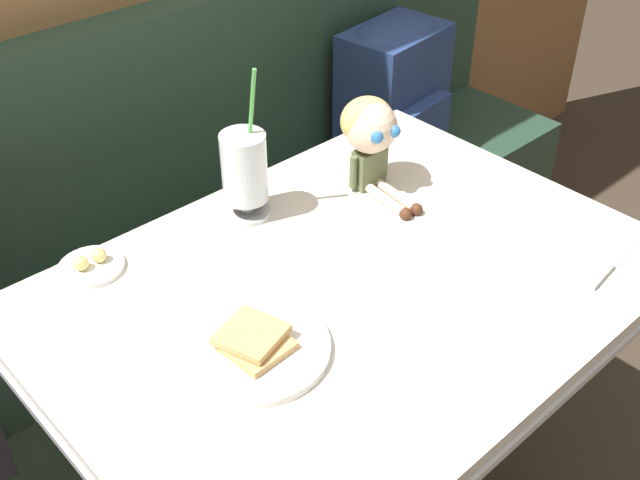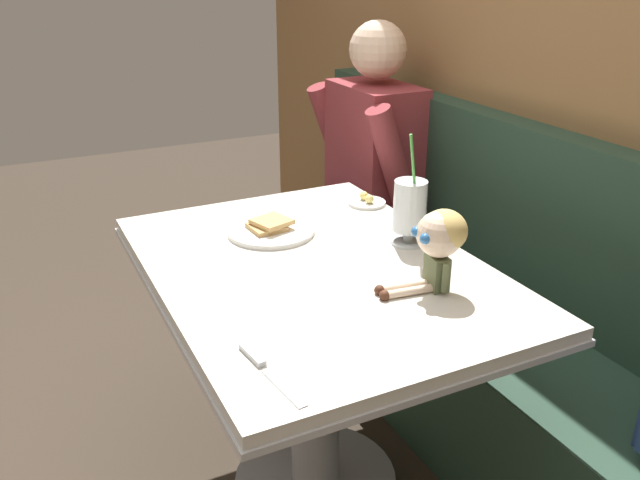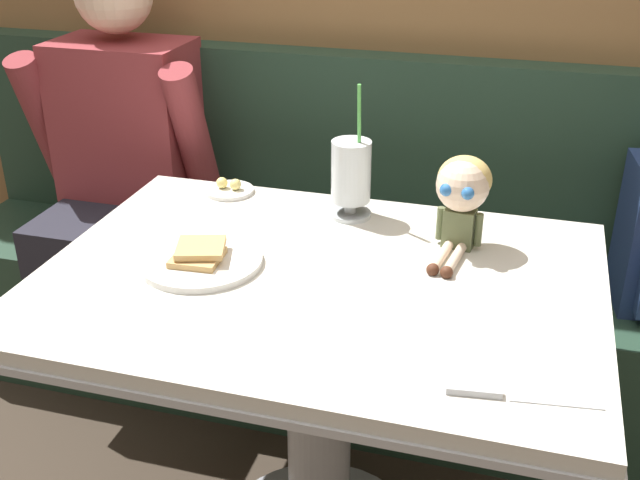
# 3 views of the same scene
# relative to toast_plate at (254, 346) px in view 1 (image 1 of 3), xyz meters

# --- Properties ---
(booth_bench) EXTENTS (2.60, 0.48, 1.00)m
(booth_bench) POSITION_rel_toast_plate_xyz_m (0.24, 0.65, -0.42)
(booth_bench) COLOR #233D2D
(booth_bench) RESTS_ON ground
(diner_table) EXTENTS (1.11, 0.81, 0.74)m
(diner_table) POSITION_rel_toast_plate_xyz_m (0.24, 0.02, -0.21)
(diner_table) COLOR silver
(diner_table) RESTS_ON ground
(toast_plate) EXTENTS (0.25, 0.25, 0.04)m
(toast_plate) POSITION_rel_toast_plate_xyz_m (0.00, 0.00, 0.00)
(toast_plate) COLOR white
(toast_plate) RESTS_ON diner_table
(milkshake_glass) EXTENTS (0.10, 0.10, 0.32)m
(milkshake_glass) POSITION_rel_toast_plate_xyz_m (0.23, 0.31, 0.09)
(milkshake_glass) COLOR silver
(milkshake_glass) RESTS_ON diner_table
(butter_saucer) EXTENTS (0.12, 0.12, 0.04)m
(butter_saucer) POSITION_rel_toast_plate_xyz_m (-0.09, 0.37, -0.00)
(butter_saucer) COLOR white
(butter_saucer) RESTS_ON diner_table
(butter_knife) EXTENTS (0.24, 0.05, 0.01)m
(butter_knife) POSITION_rel_toast_plate_xyz_m (0.61, -0.27, -0.01)
(butter_knife) COLOR silver
(butter_knife) RESTS_ON diner_table
(seated_doll) EXTENTS (0.13, 0.22, 0.20)m
(seated_doll) POSITION_rel_toast_plate_xyz_m (0.49, 0.22, 0.12)
(seated_doll) COLOR #5B6642
(seated_doll) RESTS_ON diner_table
(backpack) EXTENTS (0.32, 0.28, 0.41)m
(backpack) POSITION_rel_toast_plate_xyz_m (1.01, 0.62, -0.09)
(backpack) COLOR navy
(backpack) RESTS_ON booth_bench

